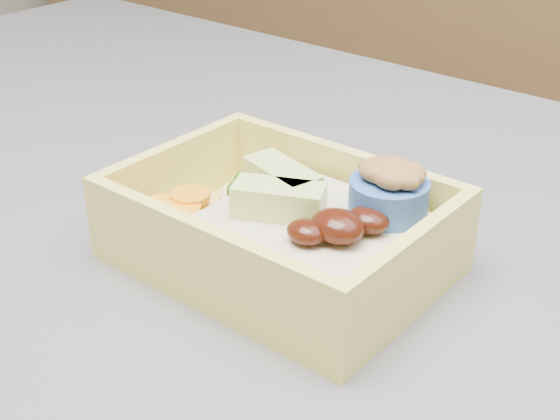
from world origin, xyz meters
The scene contains 1 object.
bento_box centered at (0.04, -0.05, 0.94)m, with size 0.19×0.14×0.07m.
Camera 1 is at (0.29, -0.36, 1.17)m, focal length 50.00 mm.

